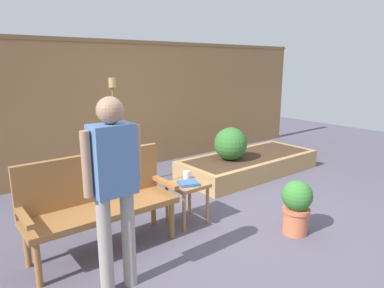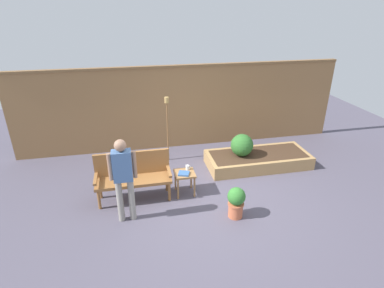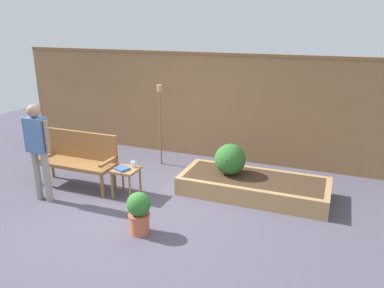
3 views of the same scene
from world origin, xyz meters
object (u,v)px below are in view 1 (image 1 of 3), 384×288
at_px(book_on_table, 188,183).
at_px(cup_on_table, 187,175).
at_px(potted_boxwood, 297,205).
at_px(shrub_near_bench, 231,144).
at_px(person_by_bench, 114,180).
at_px(side_table, 187,190).
at_px(tiki_torch, 114,113).
at_px(garden_bench, 99,196).

bearing_deg(book_on_table, cup_on_table, 76.96).
bearing_deg(cup_on_table, potted_boxwood, -56.84).
relative_size(shrub_near_bench, person_by_bench, 0.33).
xyz_separation_m(side_table, potted_boxwood, (0.76, -0.92, -0.07)).
relative_size(potted_boxwood, person_by_bench, 0.38).
bearing_deg(potted_boxwood, tiki_torch, 109.72).
relative_size(cup_on_table, shrub_near_bench, 0.21).
height_order(cup_on_table, potted_boxwood, potted_boxwood).
height_order(garden_bench, book_on_table, garden_bench).
bearing_deg(garden_bench, tiki_torch, 58.55).
distance_m(cup_on_table, book_on_table, 0.20).
bearing_deg(book_on_table, shrub_near_bench, 50.05).
xyz_separation_m(potted_boxwood, tiki_torch, (-0.88, 2.46, 0.78)).
height_order(garden_bench, person_by_bench, person_by_bench).
bearing_deg(potted_boxwood, person_by_bench, 170.65).
relative_size(tiki_torch, person_by_bench, 1.02).
relative_size(cup_on_table, book_on_table, 0.53).
bearing_deg(person_by_bench, side_table, 27.76).
distance_m(garden_bench, tiki_torch, 1.78).
distance_m(side_table, tiki_torch, 1.69).
height_order(side_table, cup_on_table, cup_on_table).
bearing_deg(potted_boxwood, shrub_near_bench, 67.18).
bearing_deg(tiki_torch, garden_bench, -121.45).
bearing_deg(tiki_torch, shrub_near_bench, -23.27).
xyz_separation_m(side_table, book_on_table, (-0.03, -0.06, 0.10)).
distance_m(book_on_table, person_by_bench, 1.33).
bearing_deg(garden_bench, cup_on_table, 1.03).
bearing_deg(shrub_near_bench, book_on_table, -149.66).
relative_size(side_table, shrub_near_bench, 0.93).
distance_m(garden_bench, side_table, 1.02).
bearing_deg(book_on_table, garden_bench, -169.06).
height_order(side_table, tiki_torch, tiki_torch).
bearing_deg(book_on_table, potted_boxwood, -28.07).
bearing_deg(shrub_near_bench, side_table, -150.88).
height_order(cup_on_table, shrub_near_bench, shrub_near_bench).
xyz_separation_m(cup_on_table, person_by_bench, (-1.24, -0.72, 0.41)).
bearing_deg(shrub_near_bench, garden_bench, -163.45).
distance_m(book_on_table, shrub_near_bench, 1.77).
height_order(tiki_torch, person_by_bench, tiki_torch).
distance_m(shrub_near_bench, person_by_bench, 3.05).
xyz_separation_m(side_table, tiki_torch, (-0.12, 1.53, 0.71)).
relative_size(garden_bench, shrub_near_bench, 2.78).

